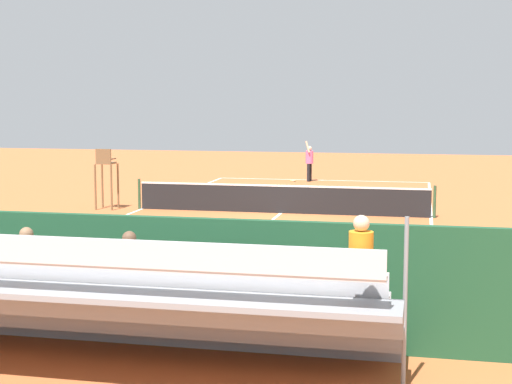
# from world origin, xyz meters

# --- Properties ---
(ground_plane) EXTENTS (60.00, 60.00, 0.00)m
(ground_plane) POSITION_xyz_m (0.00, 0.00, 0.00)
(ground_plane) COLOR #BC6033
(court_line_markings) EXTENTS (10.10, 22.20, 0.01)m
(court_line_markings) POSITION_xyz_m (0.00, -0.04, 0.00)
(court_line_markings) COLOR white
(court_line_markings) RESTS_ON ground
(tennis_net) EXTENTS (10.30, 0.10, 1.07)m
(tennis_net) POSITION_xyz_m (0.00, 0.00, 0.50)
(tennis_net) COLOR black
(tennis_net) RESTS_ON ground
(backdrop_wall) EXTENTS (18.00, 0.16, 2.00)m
(backdrop_wall) POSITION_xyz_m (0.00, 14.00, 1.00)
(backdrop_wall) COLOR #1E4C2D
(backdrop_wall) RESTS_ON ground
(bleacher_stand) EXTENTS (9.06, 2.40, 2.48)m
(bleacher_stand) POSITION_xyz_m (-0.17, 15.35, 0.92)
(bleacher_stand) COLOR gray
(bleacher_stand) RESTS_ON ground
(umpire_chair) EXTENTS (0.67, 0.67, 2.14)m
(umpire_chair) POSITION_xyz_m (6.20, 0.34, 1.31)
(umpire_chair) COLOR brown
(umpire_chair) RESTS_ON ground
(courtside_bench) EXTENTS (1.80, 0.40, 0.93)m
(courtside_bench) POSITION_xyz_m (-1.94, 13.27, 0.56)
(courtside_bench) COLOR #234C2D
(courtside_bench) RESTS_ON ground
(equipment_bag) EXTENTS (0.90, 0.36, 0.36)m
(equipment_bag) POSITION_xyz_m (-0.02, 13.40, 0.18)
(equipment_bag) COLOR #334C8C
(equipment_bag) RESTS_ON ground
(tennis_player) EXTENTS (0.45, 0.56, 1.93)m
(tennis_player) POSITION_xyz_m (0.53, -10.34, 1.02)
(tennis_player) COLOR black
(tennis_player) RESTS_ON ground
(tennis_racket) EXTENTS (0.41, 0.58, 0.03)m
(tennis_racket) POSITION_xyz_m (1.32, -10.38, 0.01)
(tennis_racket) COLOR black
(tennis_racket) RESTS_ON ground
(tennis_ball_near) EXTENTS (0.07, 0.07, 0.07)m
(tennis_ball_near) POSITION_xyz_m (-0.52, -7.40, 0.03)
(tennis_ball_near) COLOR #CCDB33
(tennis_ball_near) RESTS_ON ground
(tennis_ball_far) EXTENTS (0.07, 0.07, 0.07)m
(tennis_ball_far) POSITION_xyz_m (1.31, -7.49, 0.03)
(tennis_ball_far) COLOR #CCDB33
(tennis_ball_far) RESTS_ON ground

